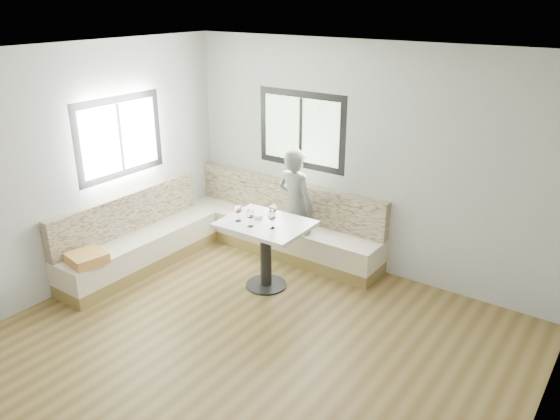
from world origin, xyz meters
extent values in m
cube|color=brown|center=(0.00, 0.00, 0.00)|extent=(5.00, 5.00, 0.01)
cube|color=white|center=(0.00, 0.00, 2.80)|extent=(5.00, 5.00, 0.01)
cube|color=#B7B7B2|center=(0.00, 2.50, 1.40)|extent=(5.00, 0.01, 2.80)
cube|color=#B7B7B2|center=(-2.50, 0.00, 1.40)|extent=(0.01, 5.00, 2.80)
cube|color=#B7B7B2|center=(2.50, 0.00, 1.40)|extent=(0.01, 5.00, 2.80)
cube|color=black|center=(-0.90, 2.49, 1.65)|extent=(1.30, 0.02, 1.00)
cube|color=black|center=(-2.49, 0.90, 1.65)|extent=(0.02, 1.30, 1.00)
cube|color=olive|center=(-1.05, 2.23, 0.08)|extent=(2.90, 0.55, 0.16)
cube|color=beige|center=(-1.05, 2.23, 0.30)|extent=(2.90, 0.55, 0.29)
cube|color=beige|center=(-1.05, 2.43, 0.70)|extent=(2.90, 0.14, 0.50)
cube|color=olive|center=(-2.23, 0.82, 0.08)|extent=(0.55, 2.25, 0.16)
cube|color=beige|center=(-2.23, 0.82, 0.30)|extent=(0.55, 2.25, 0.29)
cube|color=beige|center=(-2.43, 0.82, 0.70)|extent=(0.14, 2.25, 0.50)
cube|color=#CA7C45|center=(-2.11, -0.02, 0.51)|extent=(0.44, 0.44, 0.11)
cylinder|color=black|center=(-0.63, 1.36, 0.01)|extent=(0.49, 0.49, 0.02)
cylinder|color=black|center=(-0.63, 1.36, 0.39)|extent=(0.13, 0.13, 0.78)
cube|color=silver|center=(-0.63, 1.36, 0.80)|extent=(1.02, 0.81, 0.04)
imported|color=#5D5D56|center=(-0.73, 2.12, 0.76)|extent=(0.61, 0.46, 1.52)
cylinder|color=white|center=(-0.78, 1.41, 0.85)|extent=(0.11, 0.11, 0.05)
sphere|color=black|center=(-0.76, 1.42, 0.86)|extent=(0.02, 0.02, 0.02)
sphere|color=black|center=(-0.79, 1.42, 0.86)|extent=(0.02, 0.02, 0.02)
sphere|color=black|center=(-0.78, 1.39, 0.86)|extent=(0.02, 0.02, 0.02)
cylinder|color=white|center=(-0.91, 1.21, 0.83)|extent=(0.07, 0.07, 0.01)
cylinder|color=white|center=(-0.91, 1.21, 0.88)|extent=(0.01, 0.01, 0.09)
ellipsoid|color=white|center=(-0.91, 1.21, 0.98)|extent=(0.09, 0.09, 0.11)
cylinder|color=#4B0212|center=(-0.91, 1.21, 0.95)|extent=(0.06, 0.06, 0.02)
cylinder|color=white|center=(-0.70, 1.16, 0.83)|extent=(0.07, 0.07, 0.01)
cylinder|color=white|center=(-0.70, 1.16, 0.88)|extent=(0.01, 0.01, 0.09)
ellipsoid|color=white|center=(-0.70, 1.16, 0.98)|extent=(0.09, 0.09, 0.11)
cylinder|color=#4B0212|center=(-0.70, 1.16, 0.95)|extent=(0.06, 0.06, 0.02)
cylinder|color=white|center=(-0.48, 1.27, 0.83)|extent=(0.07, 0.07, 0.01)
cylinder|color=white|center=(-0.48, 1.27, 0.88)|extent=(0.01, 0.01, 0.09)
ellipsoid|color=white|center=(-0.48, 1.27, 0.98)|extent=(0.09, 0.09, 0.11)
cylinder|color=#4B0212|center=(-0.48, 1.27, 0.95)|extent=(0.06, 0.06, 0.02)
cylinder|color=white|center=(-0.60, 1.46, 0.83)|extent=(0.07, 0.07, 0.01)
cylinder|color=white|center=(-0.60, 1.46, 0.88)|extent=(0.01, 0.01, 0.09)
ellipsoid|color=white|center=(-0.60, 1.46, 0.98)|extent=(0.09, 0.09, 0.11)
cylinder|color=#4B0212|center=(-0.60, 1.46, 0.95)|extent=(0.06, 0.06, 0.02)
camera|label=1|loc=(2.84, -3.25, 3.27)|focal=35.00mm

